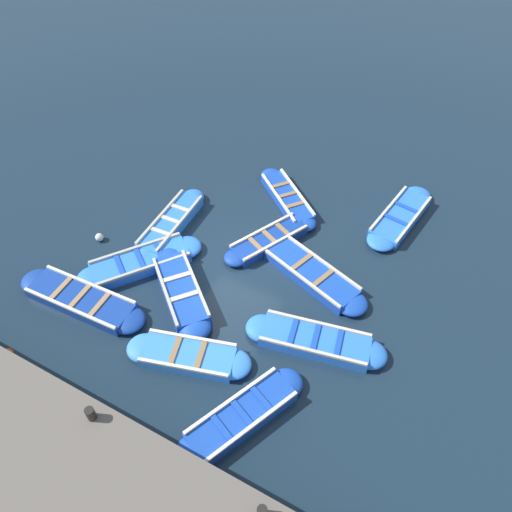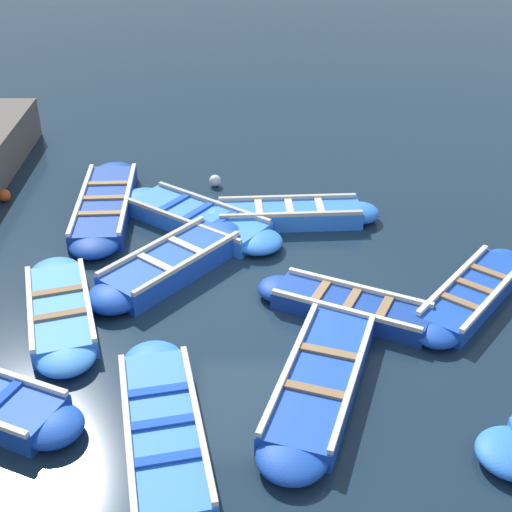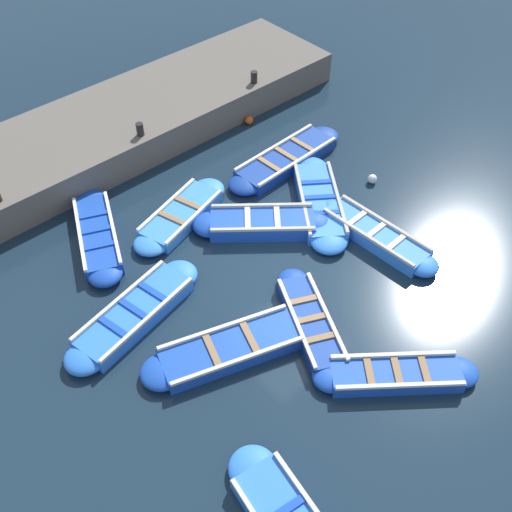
{
  "view_description": "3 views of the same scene",
  "coord_description": "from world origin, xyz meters",
  "px_view_note": "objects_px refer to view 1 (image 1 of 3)",
  "views": [
    {
      "loc": [
        -8.22,
        -5.2,
        11.03
      ],
      "look_at": [
        0.5,
        -0.57,
        0.18
      ],
      "focal_mm": 35.0,
      "sensor_mm": 36.0,
      "label": 1
    },
    {
      "loc": [
        -0.28,
        -9.67,
        6.66
      ],
      "look_at": [
        -0.19,
        0.67,
        0.32
      ],
      "focal_mm": 50.0,
      "sensor_mm": 36.0,
      "label": 2
    },
    {
      "loc": [
        6.29,
        -6.57,
        10.31
      ],
      "look_at": [
        -0.88,
        -0.23,
        0.24
      ],
      "focal_mm": 42.0,
      "sensor_mm": 36.0,
      "label": 3
    }
  ],
  "objects_px": {
    "boat_outer_right": "(171,224)",
    "buoy_yellow_far": "(8,353)",
    "boat_centre": "(81,300)",
    "boat_end_of_row": "(312,273)",
    "boat_inner_gap": "(188,356)",
    "boat_alongside": "(181,291)",
    "bollard_north": "(262,512)",
    "boat_outer_left": "(141,262)",
    "boat_mid_row": "(287,198)",
    "boat_drifting": "(315,341)",
    "buoy_orange_near": "(99,237)",
    "boat_stern_in": "(269,240)",
    "boat_tucked": "(400,217)",
    "bollard_mid_north": "(91,414)",
    "boat_far_corner": "(242,416)"
  },
  "relations": [
    {
      "from": "boat_mid_row",
      "to": "boat_far_corner",
      "type": "relative_size",
      "value": 0.86
    },
    {
      "from": "boat_outer_right",
      "to": "boat_inner_gap",
      "type": "bearing_deg",
      "value": -140.25
    },
    {
      "from": "boat_far_corner",
      "to": "boat_outer_right",
      "type": "distance_m",
      "value": 6.73
    },
    {
      "from": "boat_drifting",
      "to": "buoy_orange_near",
      "type": "height_order",
      "value": "boat_drifting"
    },
    {
      "from": "boat_alongside",
      "to": "bollard_mid_north",
      "type": "height_order",
      "value": "bollard_mid_north"
    },
    {
      "from": "boat_tucked",
      "to": "buoy_yellow_far",
      "type": "bearing_deg",
      "value": 142.67
    },
    {
      "from": "boat_end_of_row",
      "to": "bollard_mid_north",
      "type": "xyz_separation_m",
      "value": [
        -6.48,
        2.28,
        0.94
      ]
    },
    {
      "from": "bollard_mid_north",
      "to": "boat_inner_gap",
      "type": "bearing_deg",
      "value": -14.16
    },
    {
      "from": "boat_drifting",
      "to": "boat_mid_row",
      "type": "xyz_separation_m",
      "value": [
        4.67,
        3.02,
        -0.02
      ]
    },
    {
      "from": "boat_drifting",
      "to": "boat_end_of_row",
      "type": "distance_m",
      "value": 2.27
    },
    {
      "from": "boat_inner_gap",
      "to": "boat_end_of_row",
      "type": "bearing_deg",
      "value": -22.6
    },
    {
      "from": "boat_tucked",
      "to": "buoy_yellow_far",
      "type": "distance_m",
      "value": 11.91
    },
    {
      "from": "boat_inner_gap",
      "to": "boat_centre",
      "type": "xyz_separation_m",
      "value": [
        0.09,
        3.54,
        0.01
      ]
    },
    {
      "from": "boat_alongside",
      "to": "boat_stern_in",
      "type": "xyz_separation_m",
      "value": [
        2.93,
        -1.24,
        -0.04
      ]
    },
    {
      "from": "boat_inner_gap",
      "to": "boat_mid_row",
      "type": "height_order",
      "value": "same"
    },
    {
      "from": "boat_inner_gap",
      "to": "bollard_mid_north",
      "type": "xyz_separation_m",
      "value": [
        -2.56,
        0.65,
        0.95
      ]
    },
    {
      "from": "buoy_yellow_far",
      "to": "boat_tucked",
      "type": "bearing_deg",
      "value": -37.33
    },
    {
      "from": "boat_drifting",
      "to": "buoy_orange_near",
      "type": "distance_m",
      "value": 7.34
    },
    {
      "from": "bollard_mid_north",
      "to": "boat_outer_left",
      "type": "bearing_deg",
      "value": 26.96
    },
    {
      "from": "boat_alongside",
      "to": "buoy_yellow_far",
      "type": "bearing_deg",
      "value": 143.04
    },
    {
      "from": "boat_centre",
      "to": "boat_far_corner",
      "type": "bearing_deg",
      "value": -98.72
    },
    {
      "from": "boat_outer_left",
      "to": "boat_inner_gap",
      "type": "bearing_deg",
      "value": -123.66
    },
    {
      "from": "boat_tucked",
      "to": "bollard_north",
      "type": "height_order",
      "value": "bollard_north"
    },
    {
      "from": "boat_outer_left",
      "to": "boat_stern_in",
      "type": "bearing_deg",
      "value": -48.18
    },
    {
      "from": "buoy_yellow_far",
      "to": "boat_alongside",
      "type": "bearing_deg",
      "value": -36.96
    },
    {
      "from": "boat_drifting",
      "to": "boat_alongside",
      "type": "xyz_separation_m",
      "value": [
        -0.27,
        3.92,
        0.02
      ]
    },
    {
      "from": "boat_mid_row",
      "to": "boat_end_of_row",
      "type": "bearing_deg",
      "value": -142.3
    },
    {
      "from": "boat_drifting",
      "to": "boat_outer_right",
      "type": "distance_m",
      "value": 6.0
    },
    {
      "from": "boat_drifting",
      "to": "boat_alongside",
      "type": "bearing_deg",
      "value": 93.88
    },
    {
      "from": "boat_alongside",
      "to": "boat_centre",
      "type": "distance_m",
      "value": 2.72
    },
    {
      "from": "bollard_mid_north",
      "to": "boat_alongside",
      "type": "bearing_deg",
      "value": 8.82
    },
    {
      "from": "boat_inner_gap",
      "to": "boat_outer_right",
      "type": "bearing_deg",
      "value": 39.75
    },
    {
      "from": "boat_outer_right",
      "to": "buoy_yellow_far",
      "type": "relative_size",
      "value": 14.13
    },
    {
      "from": "boat_outer_left",
      "to": "boat_stern_in",
      "type": "distance_m",
      "value": 3.88
    },
    {
      "from": "boat_mid_row",
      "to": "boat_alongside",
      "type": "xyz_separation_m",
      "value": [
        -4.94,
        0.9,
        0.04
      ]
    },
    {
      "from": "boat_mid_row",
      "to": "boat_tucked",
      "type": "distance_m",
      "value": 3.67
    },
    {
      "from": "boat_outer_left",
      "to": "bollard_mid_north",
      "type": "distance_m",
      "value": 5.16
    },
    {
      "from": "boat_centre",
      "to": "boat_end_of_row",
      "type": "xyz_separation_m",
      "value": [
        3.83,
        -5.18,
        -0.0
      ]
    },
    {
      "from": "boat_inner_gap",
      "to": "boat_drifting",
      "type": "xyz_separation_m",
      "value": [
        1.88,
        -2.62,
        0.02
      ]
    },
    {
      "from": "boat_drifting",
      "to": "boat_far_corner",
      "type": "height_order",
      "value": "boat_drifting"
    },
    {
      "from": "boat_inner_gap",
      "to": "boat_outer_right",
      "type": "height_order",
      "value": "boat_outer_right"
    },
    {
      "from": "boat_outer_right",
      "to": "bollard_mid_north",
      "type": "distance_m",
      "value": 6.79
    },
    {
      "from": "boat_inner_gap",
      "to": "boat_alongside",
      "type": "xyz_separation_m",
      "value": [
        1.61,
        1.29,
        0.04
      ]
    },
    {
      "from": "boat_end_of_row",
      "to": "bollard_north",
      "type": "relative_size",
      "value": 11.15
    },
    {
      "from": "boat_mid_row",
      "to": "boat_stern_in",
      "type": "xyz_separation_m",
      "value": [
        -2.0,
        -0.34,
        -0.0
      ]
    },
    {
      "from": "boat_mid_row",
      "to": "buoy_yellow_far",
      "type": "xyz_separation_m",
      "value": [
        -8.61,
        3.66,
        -0.02
      ]
    },
    {
      "from": "boat_drifting",
      "to": "boat_outer_right",
      "type": "bearing_deg",
      "value": 72.17
    },
    {
      "from": "boat_tucked",
      "to": "boat_end_of_row",
      "type": "bearing_deg",
      "value": 156.25
    },
    {
      "from": "boat_inner_gap",
      "to": "boat_outer_left",
      "type": "relative_size",
      "value": 0.94
    },
    {
      "from": "boat_outer_left",
      "to": "boat_end_of_row",
      "type": "xyz_separation_m",
      "value": [
        1.96,
        -4.58,
        -0.01
      ]
    }
  ]
}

